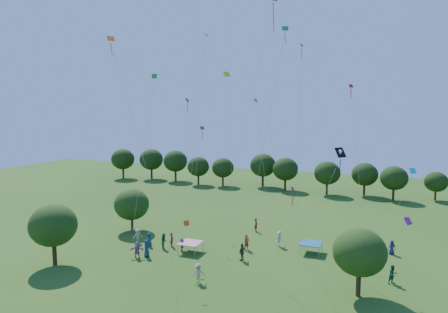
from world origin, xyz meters
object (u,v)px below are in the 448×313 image
near_tree_east (360,252)px  pirate_kite (339,155)px  tent_blue (311,244)px  near_tree_north (132,204)px  near_tree_west (53,225)px  tent_red_stripe (190,243)px  red_high_kite (262,51)px

near_tree_east → pirate_kite: bearing=114.9°
tent_blue → pirate_kite: (2.98, -3.70, 10.03)m
near_tree_east → pirate_kite: 9.17m
near_tree_north → tent_blue: 22.73m
near_tree_west → pirate_kite: 28.41m
tent_blue → pirate_kite: size_ratio=0.21×
near_tree_east → tent_red_stripe: 18.05m
pirate_kite → red_high_kite: red_high_kite is taller
near_tree_north → near_tree_east: bearing=-17.1°
tent_red_stripe → pirate_kite: pirate_kite is taller
pirate_kite → tent_red_stripe: bearing=-176.6°
tent_red_stripe → tent_blue: (12.08, 4.59, 0.00)m
near_tree_west → tent_red_stripe: near_tree_west is taller
pirate_kite → red_high_kite: 13.07m
near_tree_west → tent_red_stripe: 13.89m
near_tree_north → red_high_kite: (17.55, -1.77, 17.86)m
tent_red_stripe → pirate_kite: size_ratio=0.21×
tent_red_stripe → tent_blue: same height
tent_blue → red_high_kite: size_ratio=0.09×
pirate_kite → red_high_kite: size_ratio=0.41×
pirate_kite → red_high_kite: bearing=167.1°
tent_blue → red_high_kite: 20.87m
near_tree_north → tent_blue: (22.61, 0.08, -2.30)m
near_tree_east → tent_red_stripe: near_tree_east is taller
near_tree_east → tent_blue: near_tree_east is taller
near_tree_east → tent_red_stripe: size_ratio=2.58×
near_tree_west → tent_blue: size_ratio=2.75×
near_tree_east → tent_blue: bearing=121.4°
tent_red_stripe → pirate_kite: 18.12m
near_tree_west → tent_red_stripe: size_ratio=2.75×
pirate_kite → tent_blue: bearing=128.9°
near_tree_west → tent_blue: 26.43m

